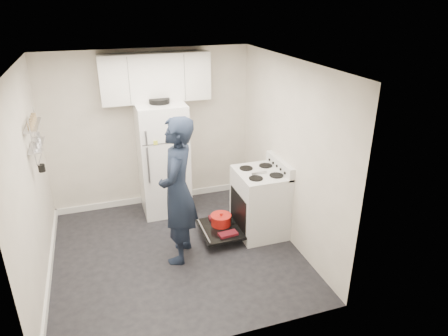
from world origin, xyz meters
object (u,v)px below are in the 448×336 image
object	(u,v)px
electric_range	(259,203)
refrigerator	(163,158)
person	(178,191)
open_oven_door	(220,225)

from	to	relation	value
electric_range	refrigerator	xyz separation A→B (m)	(-1.16, 1.10, 0.42)
electric_range	person	distance (m)	1.33
open_oven_door	refrigerator	bearing A→B (deg)	119.17
open_oven_door	refrigerator	world-z (taller)	refrigerator
refrigerator	person	bearing A→B (deg)	-92.51
electric_range	refrigerator	distance (m)	1.65
open_oven_door	electric_range	bearing A→B (deg)	-4.39
open_oven_door	person	distance (m)	1.05
person	electric_range	bearing A→B (deg)	125.29
electric_range	person	xyz separation A→B (m)	(-1.22, -0.24, 0.49)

